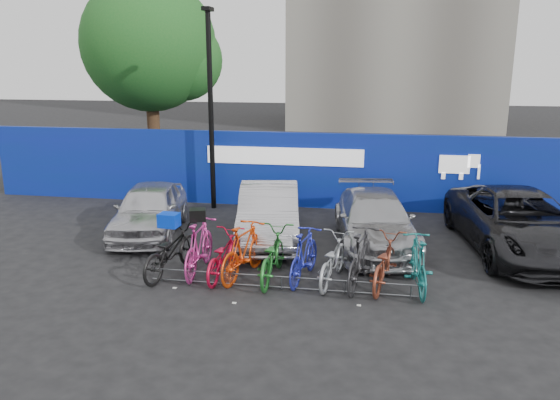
% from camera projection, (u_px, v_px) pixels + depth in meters
% --- Properties ---
extents(ground, '(100.00, 100.00, 0.00)m').
position_uv_depth(ground, '(286.00, 278.00, 11.82)').
color(ground, black).
rests_on(ground, ground).
extents(hoarding, '(22.00, 0.18, 2.40)m').
position_uv_depth(hoarding, '(316.00, 171.00, 17.25)').
color(hoarding, navy).
rests_on(hoarding, ground).
extents(tree, '(5.40, 5.20, 7.80)m').
position_uv_depth(tree, '(155.00, 48.00, 21.26)').
color(tree, '#382314').
rests_on(tree, ground).
extents(lamppost, '(0.25, 0.50, 6.11)m').
position_uv_depth(lamppost, '(211.00, 105.00, 16.68)').
color(lamppost, black).
rests_on(lamppost, ground).
extents(bike_rack, '(5.60, 0.03, 0.30)m').
position_uv_depth(bike_rack, '(281.00, 282.00, 11.21)').
color(bike_rack, '#595B60').
rests_on(bike_rack, ground).
extents(car_0, '(2.31, 4.26, 1.38)m').
position_uv_depth(car_0, '(149.00, 209.00, 14.73)').
color(car_0, '#B6B5BB').
rests_on(car_0, ground).
extents(car_1, '(2.20, 4.51, 1.43)m').
position_uv_depth(car_1, '(269.00, 213.00, 14.25)').
color(car_1, '#9E9DA2').
rests_on(car_1, ground).
extents(car_2, '(2.42, 4.75, 1.32)m').
position_uv_depth(car_2, '(375.00, 220.00, 13.79)').
color(car_2, '#9E9FA3').
rests_on(car_2, ground).
extents(car_3, '(3.16, 5.69, 1.50)m').
position_uv_depth(car_3, '(519.00, 222.00, 13.30)').
color(car_3, black).
rests_on(car_3, ground).
extents(bike_0, '(1.14, 2.19, 1.10)m').
position_uv_depth(bike_0, '(171.00, 251.00, 11.92)').
color(bike_0, black).
rests_on(bike_0, ground).
extents(bike_1, '(0.60, 2.03, 1.21)m').
position_uv_depth(bike_1, '(199.00, 247.00, 12.00)').
color(bike_1, '#C43087').
rests_on(bike_1, ground).
extents(bike_2, '(0.83, 1.94, 0.99)m').
position_uv_depth(bike_2, '(223.00, 255.00, 11.80)').
color(bike_2, red).
rests_on(bike_2, ground).
extents(bike_3, '(1.05, 2.11, 1.22)m').
position_uv_depth(bike_3, '(244.00, 251.00, 11.74)').
color(bike_3, red).
rests_on(bike_3, ground).
extents(bike_4, '(0.80, 2.12, 1.10)m').
position_uv_depth(bike_4, '(272.00, 255.00, 11.65)').
color(bike_4, '#1E6B24').
rests_on(bike_4, ground).
extents(bike_5, '(0.86, 1.93, 1.12)m').
position_uv_depth(bike_5, '(304.00, 255.00, 11.60)').
color(bike_5, '#1F27A3').
rests_on(bike_5, ground).
extents(bike_6, '(1.01, 2.03, 1.02)m').
position_uv_depth(bike_6, '(332.00, 260.00, 11.50)').
color(bike_6, '#9A9EA2').
rests_on(bike_6, ground).
extents(bike_7, '(0.98, 2.11, 1.22)m').
position_uv_depth(bike_7, '(360.00, 258.00, 11.30)').
color(bike_7, '#272629').
rests_on(bike_7, ground).
extents(bike_8, '(1.12, 2.13, 1.06)m').
position_uv_depth(bike_8, '(384.00, 262.00, 11.31)').
color(bike_8, brown).
rests_on(bike_8, ground).
extents(bike_9, '(0.71, 1.95, 1.15)m').
position_uv_depth(bike_9, '(418.00, 264.00, 11.09)').
color(bike_9, '#176A69').
rests_on(bike_9, ground).
extents(cargo_crate, '(0.44, 0.35, 0.30)m').
position_uv_depth(cargo_crate, '(169.00, 220.00, 11.75)').
color(cargo_crate, '#042CC5').
rests_on(cargo_crate, bike_0).
extents(cargo_topcase, '(0.42, 0.39, 0.25)m').
position_uv_depth(cargo_topcase, '(198.00, 215.00, 11.82)').
color(cargo_topcase, black).
rests_on(cargo_topcase, bike_1).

